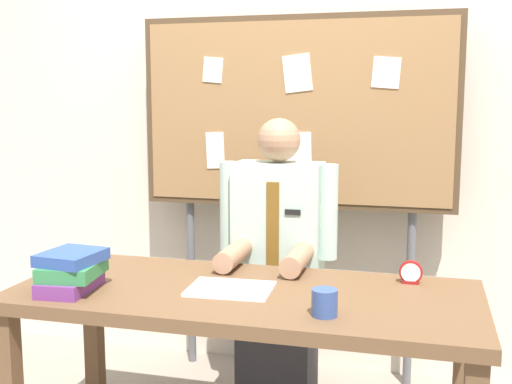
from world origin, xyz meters
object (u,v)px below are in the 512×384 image
(open_notebook, at_px, (230,289))
(coffee_mug, at_px, (325,303))
(desk_clock, at_px, (411,273))
(person, at_px, (278,279))
(bulletin_board, at_px, (296,118))
(book_stack, at_px, (71,271))
(desk, at_px, (244,313))

(open_notebook, distance_m, coffee_mug, 0.43)
(desk_clock, bearing_deg, open_notebook, -157.46)
(person, bearing_deg, open_notebook, -94.76)
(bulletin_board, xyz_separation_m, book_stack, (-0.62, -1.13, -0.54))
(bulletin_board, bearing_deg, book_stack, -118.84)
(desk, distance_m, desk_clock, 0.67)
(desk, xyz_separation_m, open_notebook, (-0.05, -0.02, 0.10))
(book_stack, bearing_deg, open_notebook, 15.17)
(person, height_order, coffee_mug, person)
(person, relative_size, book_stack, 4.99)
(person, xyz_separation_m, bulletin_board, (-0.00, 0.39, 0.73))
(desk, relative_size, book_stack, 6.32)
(bulletin_board, relative_size, book_stack, 6.78)
(person, bearing_deg, coffee_mug, -66.37)
(book_stack, bearing_deg, desk_clock, 19.17)
(bulletin_board, bearing_deg, desk, -89.99)
(open_notebook, relative_size, desk_clock, 3.45)
(bulletin_board, height_order, coffee_mug, bulletin_board)
(book_stack, distance_m, open_notebook, 0.60)
(desk, xyz_separation_m, desk_clock, (0.61, 0.25, 0.13))
(book_stack, bearing_deg, coffee_mug, -1.94)
(book_stack, height_order, desk_clock, book_stack)
(person, height_order, bulletin_board, bulletin_board)
(desk, xyz_separation_m, person, (0.00, 0.56, -0.02))
(book_stack, height_order, coffee_mug, book_stack)
(book_stack, xyz_separation_m, open_notebook, (0.58, 0.16, -0.07))
(desk_clock, distance_m, coffee_mug, 0.53)
(desk, bearing_deg, open_notebook, -157.63)
(bulletin_board, distance_m, open_notebook, 1.16)
(open_notebook, bearing_deg, book_stack, -164.83)
(bulletin_board, relative_size, open_notebook, 6.02)
(book_stack, bearing_deg, desk, 15.75)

